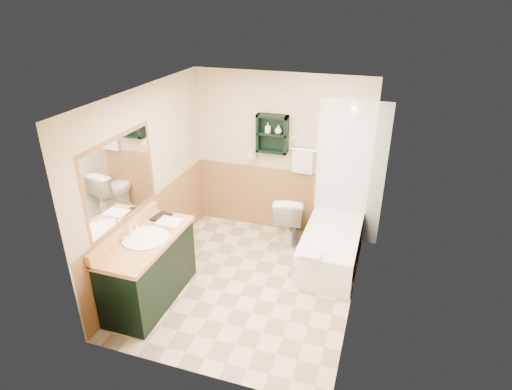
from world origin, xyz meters
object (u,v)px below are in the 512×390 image
object	(u,v)px
hair_dryer	(253,154)
soap_bottle_b	(279,130)
bathtub	(331,246)
vanity	(149,269)
vanity_book	(154,207)
toilet	(289,218)
wall_shelf	(272,134)
soap_bottle_a	(268,130)

from	to	relation	value
hair_dryer	soap_bottle_b	world-z (taller)	soap_bottle_b
hair_dryer	bathtub	bearing A→B (deg)	-24.75
hair_dryer	vanity	bearing A→B (deg)	-106.06
soap_bottle_b	hair_dryer	bearing A→B (deg)	175.62
vanity	vanity_book	distance (m)	0.76
toilet	vanity_book	size ratio (longest dim) A/B	3.03
toilet	vanity	bearing A→B (deg)	47.71
wall_shelf	vanity	world-z (taller)	wall_shelf
soap_bottle_a	soap_bottle_b	size ratio (longest dim) A/B	1.14
hair_dryer	vanity_book	xyz separation A→B (m)	(-0.76, -1.56, -0.23)
vanity_book	soap_bottle_b	xyz separation A→B (m)	(1.15, 1.53, 0.65)
vanity	toilet	xyz separation A→B (m)	(1.23, 1.84, -0.05)
vanity	bathtub	world-z (taller)	vanity
wall_shelf	hair_dryer	xyz separation A→B (m)	(-0.30, 0.02, -0.35)
toilet	soap_bottle_b	distance (m)	1.28
bathtub	toilet	world-z (taller)	toilet
soap_bottle_b	vanity_book	bearing A→B (deg)	-127.03
bathtub	toilet	bearing A→B (deg)	150.89
vanity_book	soap_bottle_a	size ratio (longest dim) A/B	1.76
toilet	hair_dryer	bearing A→B (deg)	-28.12
bathtub	soap_bottle_b	bearing A→B (deg)	148.11
vanity	toilet	distance (m)	2.21
bathtub	vanity_book	xyz separation A→B (m)	(-2.08, -0.95, 0.73)
wall_shelf	vanity_book	size ratio (longest dim) A/B	2.21
bathtub	soap_bottle_a	size ratio (longest dim) A/B	10.65
soap_bottle_a	wall_shelf	bearing A→B (deg)	4.62
hair_dryer	bathtub	distance (m)	1.75
soap_bottle_a	toilet	bearing A→B (deg)	-26.37
vanity	vanity_book	world-z (taller)	vanity_book
soap_bottle_a	soap_bottle_b	distance (m)	0.15
wall_shelf	soap_bottle_a	bearing A→B (deg)	-175.38
hair_dryer	toilet	bearing A→B (deg)	-19.70
hair_dryer	toilet	xyz separation A→B (m)	(0.64, -0.23, -0.83)
vanity_book	vanity	bearing A→B (deg)	-63.27
hair_dryer	vanity	world-z (taller)	hair_dryer
vanity	soap_bottle_a	distance (m)	2.50
bathtub	soap_bottle_a	bearing A→B (deg)	151.88
hair_dryer	vanity_book	size ratio (longest dim) A/B	0.97
soap_bottle_a	hair_dryer	bearing A→B (deg)	172.82
toilet	soap_bottle_a	xyz separation A→B (m)	(-0.40, 0.20, 1.23)
vanity_book	wall_shelf	bearing A→B (deg)	64.12
wall_shelf	bathtub	world-z (taller)	wall_shelf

